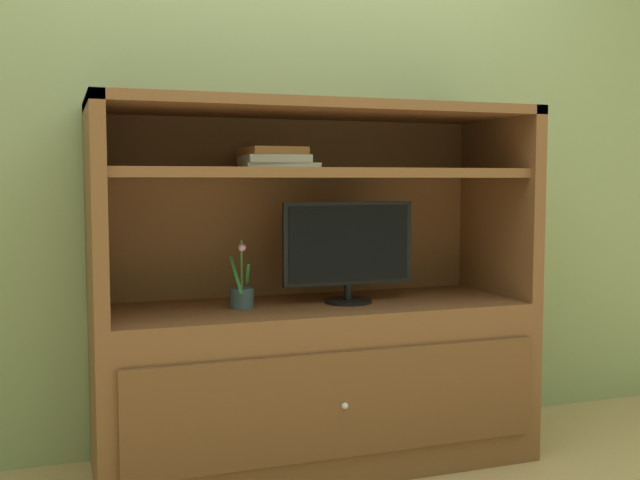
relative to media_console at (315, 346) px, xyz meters
name	(u,v)px	position (x,y,z in m)	size (l,w,h in m)	color
painted_rear_wall	(288,108)	(0.00, 0.35, 0.94)	(6.00, 0.10, 2.80)	#8C9E6B
media_console	(315,346)	(0.00, 0.00, 0.00)	(1.66, 0.61, 1.38)	brown
tv_monitor	(348,248)	(0.13, -0.03, 0.38)	(0.53, 0.18, 0.39)	black
potted_plant	(242,295)	(-0.29, 0.00, 0.22)	(0.09, 0.13, 0.25)	#384C56
magazine_stack	(274,158)	(-0.16, 0.00, 0.72)	(0.30, 0.31, 0.08)	silver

